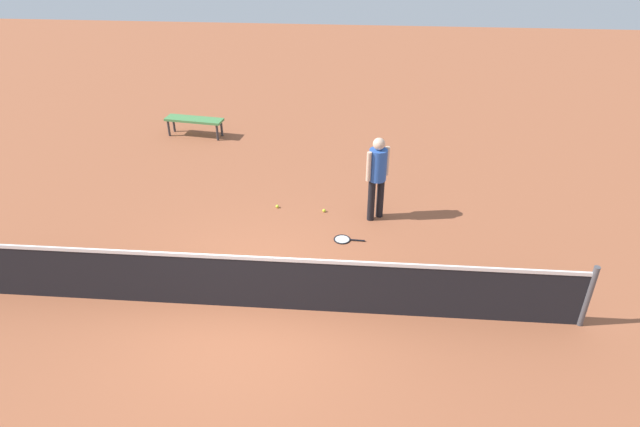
# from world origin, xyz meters

# --- Properties ---
(ground_plane) EXTENTS (40.00, 40.00, 0.00)m
(ground_plane) POSITION_xyz_m (0.00, 0.00, 0.00)
(ground_plane) COLOR #9E5638
(court_net) EXTENTS (10.09, 0.09, 1.07)m
(court_net) POSITION_xyz_m (0.00, 0.00, 0.50)
(court_net) COLOR #4C4C51
(court_net) RESTS_ON ground_plane
(player_near_side) EXTENTS (0.48, 0.48, 1.70)m
(player_near_side) POSITION_xyz_m (-1.94, -2.84, 1.01)
(player_near_side) COLOR black
(player_near_side) RESTS_ON ground_plane
(tennis_racket_near_player) EXTENTS (0.59, 0.33, 0.03)m
(tennis_racket_near_player) POSITION_xyz_m (-1.36, -2.00, 0.01)
(tennis_racket_near_player) COLOR black
(tennis_racket_near_player) RESTS_ON ground_plane
(tennis_ball_near_player) EXTENTS (0.07, 0.07, 0.07)m
(tennis_ball_near_player) POSITION_xyz_m (-3.45, -0.81, 0.03)
(tennis_ball_near_player) COLOR #C6E033
(tennis_ball_near_player) RESTS_ON ground_plane
(tennis_ball_by_net) EXTENTS (0.07, 0.07, 0.07)m
(tennis_ball_by_net) POSITION_xyz_m (-0.93, -2.98, 0.03)
(tennis_ball_by_net) COLOR #C6E033
(tennis_ball_by_net) RESTS_ON ground_plane
(tennis_ball_midcourt) EXTENTS (0.07, 0.07, 0.07)m
(tennis_ball_midcourt) POSITION_xyz_m (0.04, -3.07, 0.03)
(tennis_ball_midcourt) COLOR #C6E033
(tennis_ball_midcourt) RESTS_ON ground_plane
(courtside_bench) EXTENTS (1.54, 0.60, 0.48)m
(courtside_bench) POSITION_xyz_m (2.70, -6.59, 0.42)
(courtside_bench) COLOR #4C8C4C
(courtside_bench) RESTS_ON ground_plane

